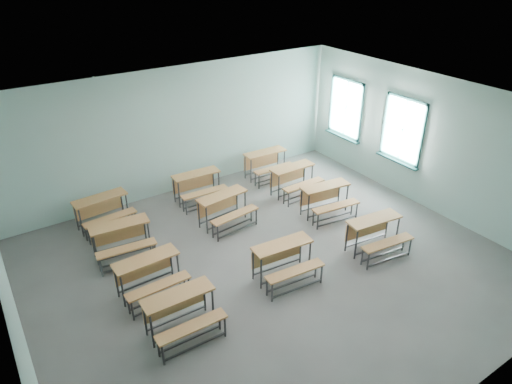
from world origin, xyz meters
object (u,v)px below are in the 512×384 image
Objects in this scene: desk_unit_r0c2 at (376,231)px; desk_unit_r2c0 at (122,236)px; desk_unit_r0c1 at (285,257)px; desk_unit_r3c1 at (198,184)px; desk_unit_r2c1 at (225,206)px; desk_unit_r0c0 at (182,309)px; desk_unit_r3c2 at (267,161)px; desk_unit_r1c0 at (149,272)px; desk_unit_r2c2 at (295,177)px; desk_unit_r1c2 at (327,196)px; desk_unit_r3c0 at (103,208)px.

desk_unit_r2c0 is at bearing 155.45° from desk_unit_r0c2.
desk_unit_r3c1 is (0.02, 3.60, 0.00)m from desk_unit_r0c1.
desk_unit_r2c0 is 1.00× the size of desk_unit_r2c1.
desk_unit_r0c0 and desk_unit_r3c2 have the same top height.
desk_unit_r0c1 and desk_unit_r1c0 have the same top height.
desk_unit_r2c2 is at bearing 1.41° from desk_unit_r2c1.
desk_unit_r2c2 and desk_unit_r3c2 have the same top height.
desk_unit_r0c0 and desk_unit_r1c2 have the same top height.
desk_unit_r2c1 is 1.30m from desk_unit_r3c1.
desk_unit_r3c2 is at bearing 64.70° from desk_unit_r0c1.
desk_unit_r0c0 and desk_unit_r2c1 have the same top height.
desk_unit_r3c1 is at bearing 84.29° from desk_unit_r2c1.
desk_unit_r3c2 is at bearing 6.46° from desk_unit_r3c1.
desk_unit_r0c0 is 0.94× the size of desk_unit_r1c2.
desk_unit_r1c0 is 0.99× the size of desk_unit_r3c1.
desk_unit_r2c1 is (2.36, -0.10, 0.00)m from desk_unit_r2c0.
desk_unit_r3c0 is (-4.55, 1.12, 0.00)m from desk_unit_r2c2.
desk_unit_r0c2 is at bearing -59.38° from desk_unit_r3c1.
desk_unit_r0c0 is at bearing -138.21° from desk_unit_r2c1.
desk_unit_r3c1 is (-0.01, 1.30, 0.00)m from desk_unit_r2c1.
desk_unit_r3c1 is (-2.22, 1.02, 0.00)m from desk_unit_r2c2.
desk_unit_r3c2 is at bearing 98.33° from desk_unit_r1c2.
desk_unit_r0c1 is 3.42m from desk_unit_r2c2.
desk_unit_r1c2 is at bearing -90.68° from desk_unit_r2c2.
desk_unit_r1c0 and desk_unit_r1c2 have the same top height.
desk_unit_r0c2 is (2.11, -0.32, 0.00)m from desk_unit_r0c1.
desk_unit_r3c0 is 4.50m from desk_unit_r3c2.
desk_unit_r3c0 is (-0.01, 2.70, 0.00)m from desk_unit_r1c0.
desk_unit_r3c0 is (-4.42, 4.02, 0.00)m from desk_unit_r0c2.
desk_unit_r1c0 is 1.01× the size of desk_unit_r2c2.
desk_unit_r0c0 is 4.73m from desk_unit_r1c2.
desk_unit_r3c0 is at bearing 144.58° from desk_unit_r0c2.
desk_unit_r3c0 is (-2.30, 3.70, 0.00)m from desk_unit_r0c1.
desk_unit_r3c0 is at bearing 88.63° from desk_unit_r1c0.
desk_unit_r2c2 is at bearing 17.72° from desk_unit_r1c0.
desk_unit_r1c0 is at bearing -156.84° from desk_unit_r2c1.
desk_unit_r3c2 is (-0.05, 2.40, 0.00)m from desk_unit_r1c2.
desk_unit_r2c2 is (0.13, 2.90, 0.00)m from desk_unit_r0c2.
desk_unit_r2c1 and desk_unit_r3c1 have the same top height.
desk_unit_r0c0 and desk_unit_r0c2 have the same top height.
desk_unit_r3c2 is at bearing -3.96° from desk_unit_r3c0.
desk_unit_r1c0 is at bearing -168.42° from desk_unit_r1c2.
desk_unit_r2c1 is 2.61m from desk_unit_r3c2.
desk_unit_r2c0 is (-0.10, 2.59, 0.00)m from desk_unit_r0c0.
desk_unit_r3c0 is 2.33m from desk_unit_r3c1.
desk_unit_r1c2 is 3.16m from desk_unit_r3c1.
desk_unit_r1c0 is 0.96× the size of desk_unit_r2c0.
desk_unit_r3c0 is 1.03× the size of desk_unit_r3c2.
desk_unit_r3c1 is at bearing -174.08° from desk_unit_r3c2.
desk_unit_r0c1 and desk_unit_r3c0 have the same top height.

